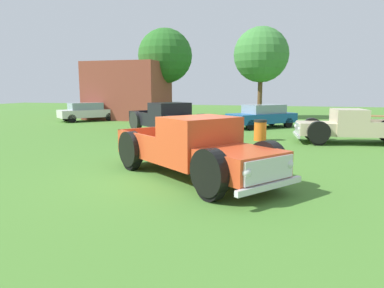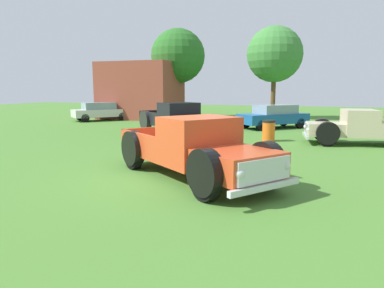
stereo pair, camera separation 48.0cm
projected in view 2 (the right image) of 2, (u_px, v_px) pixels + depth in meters
The scene contains 10 objects.
ground_plane at pixel (173, 174), 9.66m from camera, with size 80.00×80.00×0.00m, color #477A2D.
pickup_truck_foreground at pixel (200, 151), 8.93m from camera, with size 5.42×4.73×1.64m.
pickup_truck_behind_left at pixel (357, 128), 14.67m from camera, with size 5.02×2.37×1.48m.
pickup_truck_behind_right at pixel (179, 120), 17.77m from camera, with size 5.36×4.85×1.64m.
sedan_distant_a at pixel (100, 111), 25.74m from camera, with size 3.82×4.12×1.34m.
sedan_distant_b at pixel (274, 116), 20.79m from camera, with size 4.18×4.12×1.39m.
trash_can at pixel (269, 131), 15.70m from camera, with size 0.59×0.59×0.95m.
oak_tree_east at pixel (275, 55), 26.81m from camera, with size 4.27×4.27×7.09m.
oak_tree_west at pixel (178, 56), 27.62m from camera, with size 4.27×4.27×7.03m.
brick_pavilion at pixel (141, 91), 27.51m from camera, with size 5.75×4.43×4.34m.
Camera 2 is at (3.55, -8.72, 2.36)m, focal length 32.60 mm.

